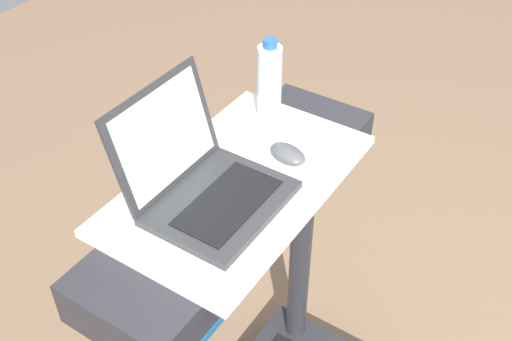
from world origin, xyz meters
name	(u,v)px	position (x,y,z in m)	size (l,w,h in m)	color
desk_board	(238,183)	(0.00, 0.70, 1.10)	(0.65, 0.39, 0.02)	white
laptop	(203,181)	(-0.09, 0.73, 1.16)	(0.30, 0.30, 0.25)	#2D2D30
computer_mouse	(288,154)	(0.13, 0.64, 1.12)	(0.06, 0.10, 0.03)	#4C4C51
water_bottle	(269,82)	(0.25, 0.78, 1.21)	(0.06, 0.06, 0.23)	silver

